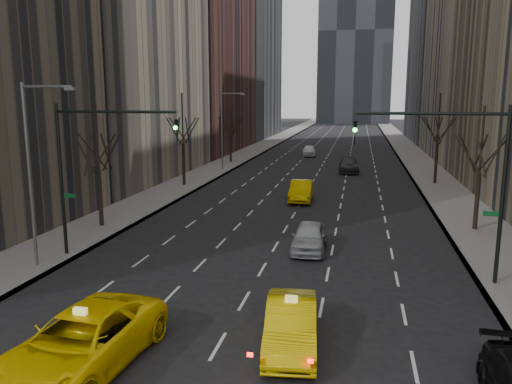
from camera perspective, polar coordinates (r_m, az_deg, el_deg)
The scene contains 18 objects.
sidewalk_left at distance 83.43m, azimuth 0.05°, elevation 4.94°, with size 4.50×320.00×0.15m, color slate.
sidewalk_right at distance 82.10m, azimuth 17.10°, elevation 4.37°, with size 4.50×320.00×0.15m, color slate.
bld_left_far at distance 82.69m, azimuth -7.24°, elevation 20.05°, with size 14.00×28.00×44.00m, color brown.
tree_lw_b at distance 33.96m, azimuth -17.54°, elevation 2.23°, with size 3.36×3.50×7.82m.
tree_lw_c at distance 48.42m, azimuth -8.33°, elevation 5.37°, with size 3.36×3.50×8.74m.
tree_lw_d at distance 65.60m, azimuth -2.93°, elevation 6.42°, with size 3.36×3.50×7.36m.
tree_rw_b at distance 34.46m, azimuth 24.15°, elevation 1.90°, with size 3.36×3.50×7.82m.
tree_rw_c at distance 52.03m, azimuth 20.02°, elevation 5.21°, with size 3.36×3.50×8.74m.
traffic_mast_left at distance 27.15m, azimuth -18.54°, elevation 3.93°, with size 6.69×0.39×8.00m.
traffic_mast_right at distance 23.93m, azimuth 22.71°, elevation 2.82°, with size 6.69×0.39×8.00m.
streetlight_near at distance 26.41m, azimuth -23.98°, elevation 3.67°, with size 2.83×0.22×9.00m.
streetlight_far at distance 58.43m, azimuth -3.58°, elevation 7.91°, with size 2.83×0.22×9.00m.
taxi_suv at distance 17.13m, azimuth -19.30°, elevation -15.90°, with size 3.06×6.64×1.84m, color #FFD905.
taxi_sedan at distance 17.69m, azimuth 4.03°, elevation -14.83°, with size 1.70×4.88×1.61m, color #DCBB04.
silver_sedan_ahead at distance 28.21m, azimuth 6.11°, elevation -5.09°, with size 1.84×4.58×1.56m, color #9EA1A5.
far_taxi at distance 41.66m, azimuth 5.20°, elevation 0.14°, with size 1.76×5.06×1.67m, color #D9B304.
far_suv_grey at distance 58.62m, azimuth 10.55°, elevation 3.05°, with size 2.29×5.64×1.64m, color #2C2D31.
far_car_white at distance 74.20m, azimuth 6.07°, elevation 4.72°, with size 1.87×4.66×1.59m, color white.
Camera 1 is at (4.51, -11.30, 8.42)m, focal length 35.00 mm.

